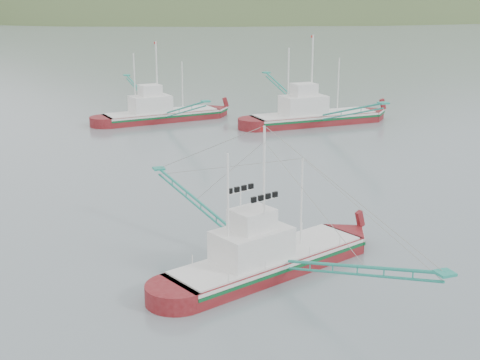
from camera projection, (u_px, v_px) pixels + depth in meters
name	position (u px, v px, depth m)	size (l,w,h in m)	color
ground	(274.00, 252.00, 42.40)	(1200.00, 1200.00, 0.00)	slate
main_boat	(267.00, 242.00, 38.95)	(13.41, 22.84, 9.52)	maroon
bg_boat_far	(160.00, 108.00, 84.79)	(15.08, 26.55, 10.79)	maroon
bg_boat_right	(313.00, 111.00, 82.80)	(16.18, 29.15, 11.79)	maroon
headland_right	(335.00, 13.00, 511.30)	(684.00, 432.00, 306.00)	#41542B
ridge_distant	(36.00, 11.00, 555.88)	(960.00, 400.00, 240.00)	slate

